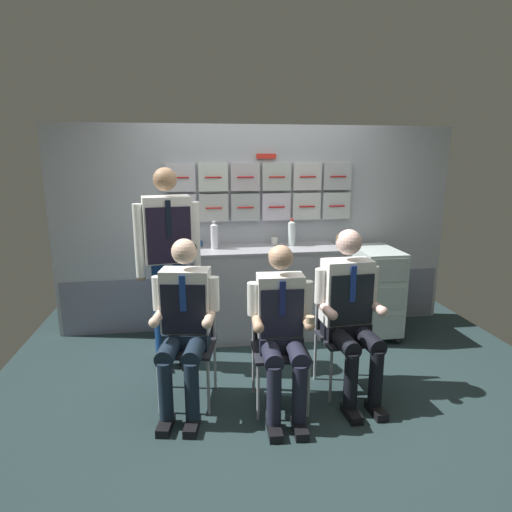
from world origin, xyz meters
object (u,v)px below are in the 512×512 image
object	(u,v)px
folding_chair_left	(189,331)
paper_cup_tan	(200,243)
service_trolley	(375,289)
crew_member_by_counter	(350,306)
water_bottle_tall	(292,233)
folding_chair_right	(278,335)
crew_member_right	(282,324)
crew_member_left	(184,318)
folding_chair_by_counter	(341,323)
crew_member_standing	(168,250)
snack_banana	(186,246)

from	to	relation	value
folding_chair_left	paper_cup_tan	xyz separation A→B (m)	(0.12, 1.23, 0.44)
service_trolley	folding_chair_left	world-z (taller)	service_trolley
crew_member_by_counter	water_bottle_tall	distance (m)	1.35
folding_chair_right	crew_member_by_counter	world-z (taller)	crew_member_by_counter
crew_member_right	crew_member_left	bearing A→B (deg)	166.40
folding_chair_by_counter	crew_member_by_counter	world-z (taller)	crew_member_by_counter
folding_chair_left	folding_chair_right	size ratio (longest dim) A/B	1.00
folding_chair_right	folding_chair_by_counter	distance (m)	0.57
crew_member_left	paper_cup_tan	xyz separation A→B (m)	(0.15, 1.39, 0.27)
crew_member_right	paper_cup_tan	xyz separation A→B (m)	(-0.54, 1.56, 0.29)
folding_chair_right	service_trolley	bearing A→B (deg)	41.09
folding_chair_right	crew_member_right	bearing A→B (deg)	-92.69
crew_member_left	folding_chair_by_counter	bearing A→B (deg)	7.13
service_trolley	crew_member_standing	world-z (taller)	crew_member_standing
crew_member_left	folding_chair_by_counter	world-z (taller)	crew_member_left
crew_member_left	water_bottle_tall	size ratio (longest dim) A/B	4.55
crew_member_left	crew_member_right	xyz separation A→B (m)	(0.68, -0.17, -0.02)
folding_chair_left	folding_chair_right	world-z (taller)	same
water_bottle_tall	folding_chair_right	bearing A→B (deg)	-106.94
folding_chair_right	paper_cup_tan	distance (m)	1.56
service_trolley	crew_member_by_counter	distance (m)	1.29
crew_member_left	service_trolley	bearing A→B (deg)	29.14
crew_member_standing	paper_cup_tan	world-z (taller)	crew_member_standing
service_trolley	crew_member_right	bearing A→B (deg)	-135.04
service_trolley	folding_chair_left	distance (m)	2.11
water_bottle_tall	folding_chair_by_counter	bearing A→B (deg)	-82.26
folding_chair_right	crew_member_by_counter	bearing A→B (deg)	-0.04
paper_cup_tan	crew_member_left	bearing A→B (deg)	-96.04
crew_member_left	crew_member_by_counter	bearing A→B (deg)	-0.11
service_trolley	crew_member_right	distance (m)	1.76
crew_member_left	folding_chair_right	size ratio (longest dim) A/B	1.49
folding_chair_left	crew_member_by_counter	distance (m)	1.25
folding_chair_right	crew_member_right	world-z (taller)	crew_member_right
service_trolley	water_bottle_tall	size ratio (longest dim) A/B	3.31
service_trolley	water_bottle_tall	xyz separation A→B (m)	(-0.84, 0.22, 0.58)
crew_member_right	water_bottle_tall	world-z (taller)	crew_member_right
folding_chair_right	snack_banana	distance (m)	1.54
folding_chair_by_counter	paper_cup_tan	distance (m)	1.71
water_bottle_tall	snack_banana	bearing A→B (deg)	179.34
folding_chair_by_counter	crew_member_left	bearing A→B (deg)	-172.87
crew_member_left	water_bottle_tall	xyz separation A→B (m)	(1.09, 1.29, 0.37)
crew_member_by_counter	crew_member_left	bearing A→B (deg)	179.89
folding_chair_left	folding_chair_right	bearing A→B (deg)	-13.58
paper_cup_tan	crew_member_right	bearing A→B (deg)	-70.95
service_trolley	folding_chair_by_counter	distance (m)	1.15
folding_chair_left	snack_banana	size ratio (longest dim) A/B	4.93
folding_chair_left	crew_member_right	xyz separation A→B (m)	(0.65, -0.32, 0.15)
crew_member_by_counter	folding_chair_right	bearing A→B (deg)	179.96
folding_chair_right	crew_member_by_counter	size ratio (longest dim) A/B	0.65
snack_banana	paper_cup_tan	bearing A→B (deg)	31.86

